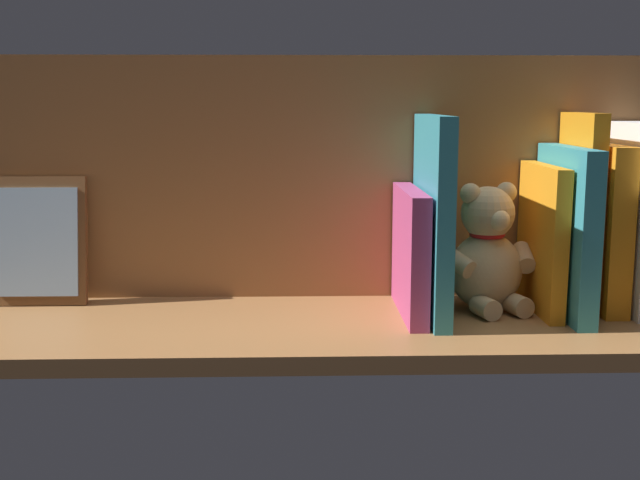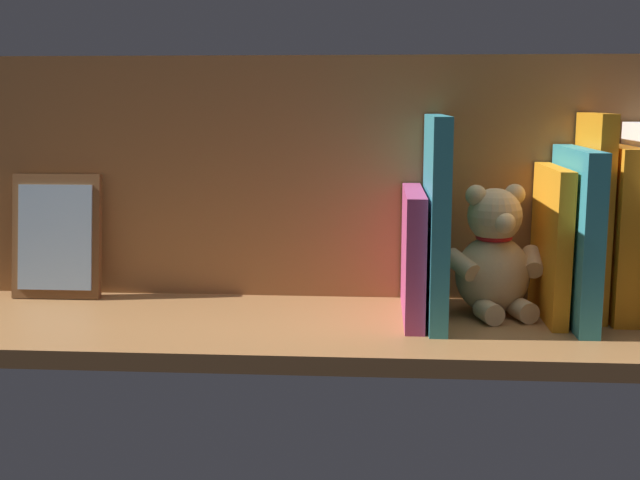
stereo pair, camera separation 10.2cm
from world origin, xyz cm
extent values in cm
cube|color=#9E6B3D|center=(0.00, 0.00, -1.10)|extent=(101.89, 30.82, 2.20)
cube|color=#946033|center=(0.00, -13.16, 16.85)|extent=(101.89, 1.50, 33.69)
cube|color=orange|center=(-37.73, -4.91, 10.96)|extent=(3.12, 14.20, 21.91)
cube|color=orange|center=(-34.72, -5.51, 13.01)|extent=(2.08, 13.01, 26.02)
cube|color=teal|center=(-32.01, -2.35, 10.89)|extent=(2.53, 19.33, 21.78)
cube|color=orange|center=(-29.33, -3.85, 9.68)|extent=(2.15, 16.32, 19.37)
ellipsoid|color=#D1B284|center=(-22.28, -4.77, 5.15)|extent=(11.85, 11.14, 10.31)
sphere|color=#D1B284|center=(-22.28, -4.77, 12.97)|extent=(7.09, 7.09, 7.09)
sphere|color=#D1B284|center=(-24.84, -5.51, 15.62)|extent=(2.74, 2.74, 2.74)
sphere|color=#D1B284|center=(-19.73, -4.03, 15.62)|extent=(2.74, 2.74, 2.74)
sphere|color=beige|center=(-23.12, -1.88, 12.43)|extent=(2.74, 2.74, 2.74)
cylinder|color=#D1B284|center=(-27.35, -4.90, 6.96)|extent=(2.75, 5.21, 3.81)
cylinder|color=#D1B284|center=(-17.94, -2.17, 6.96)|extent=(4.94, 5.51, 3.81)
cylinder|color=#D1B284|center=(-25.73, -1.21, 1.37)|extent=(3.71, 4.48, 2.74)
cylinder|color=#D1B284|center=(-21.28, 0.08, 1.37)|extent=(3.71, 4.48, 2.74)
torus|color=red|center=(-22.28, -4.77, 10.15)|extent=(5.83, 5.83, 0.81)
cube|color=teal|center=(-14.50, -2.10, 12.90)|extent=(2.22, 19.83, 25.79)
cube|color=#B23F72|center=(-11.78, -2.54, 8.18)|extent=(2.41, 18.93, 16.37)
cube|color=brown|center=(37.91, -9.79, 8.67)|extent=(12.54, 4.03, 17.53)
cube|color=#99B7D1|center=(37.91, -9.07, 8.67)|extent=(10.54, 2.75, 14.62)
camera|label=1|loc=(3.12, 101.02, 27.67)|focal=45.85mm
camera|label=2|loc=(-7.12, 100.82, 27.67)|focal=45.85mm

